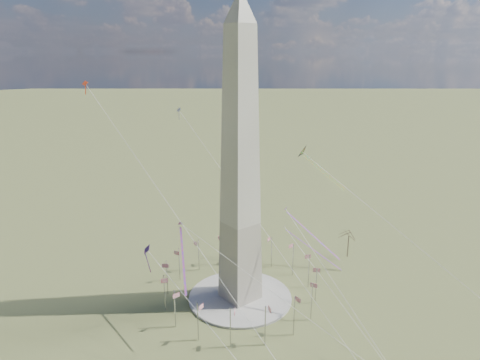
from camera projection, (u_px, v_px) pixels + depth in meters
ground at (240, 298)px, 150.02m from camera, size 2000.00×2000.00×0.00m
plaza at (240, 297)px, 149.90m from camera, size 36.00×36.00×0.80m
washington_monument at (240, 166)px, 136.20m from camera, size 15.56×15.56×100.00m
flagpole_ring at (240, 280)px, 147.92m from camera, size 54.40×54.40×13.00m
tree_near at (349, 235)px, 177.55m from camera, size 8.09×8.09×14.16m
kite_delta_black at (305, 154)px, 169.42m from camera, size 12.24×20.06×16.53m
kite_diamond_purple at (147, 252)px, 127.86m from camera, size 2.67×3.35×9.78m
kite_streamer_left at (304, 227)px, 139.30m from camera, size 7.23×19.76×13.96m
kite_streamer_mid at (182, 248)px, 129.43m from camera, size 11.04×19.10×14.43m
kite_streamer_right at (303, 242)px, 170.48m from camera, size 14.28×20.94×16.53m
kite_small_red at (85, 85)px, 129.86m from camera, size 1.51×1.42×4.23m
kite_small_white at (179, 111)px, 171.27m from camera, size 1.53×2.32×4.99m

